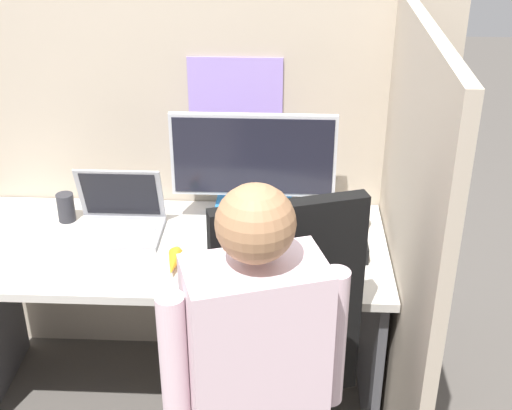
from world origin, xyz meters
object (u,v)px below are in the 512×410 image
Objects in this scene: carrot_toy at (174,263)px; paper_box at (253,215)px; stapler at (360,245)px; person at (248,391)px; pen_cup at (66,207)px; monitor at (253,159)px; office_chair at (270,403)px; laptop at (119,221)px; coffee_mug at (357,217)px.

paper_box is at bearing 53.15° from carrot_toy.
person is (-0.34, -0.76, 0.03)m from stapler.
person is 12.08× the size of pen_cup.
monitor reaches higher than stapler.
monitor is 3.58× the size of stapler.
laptop is at bearing 128.73° from office_chair.
carrot_toy is (0.23, -0.24, -0.02)m from laptop.
pen_cup is at bearing 178.87° from coffee_mug.
monitor is 0.43m from coffee_mug.
office_chair is (0.09, -0.80, -0.39)m from monitor.
office_chair reaches higher than paper_box.
monitor is 0.52× the size of office_chair.
laptop is at bearing -168.84° from monitor.
person is at bearing -87.88° from paper_box.
monitor is 3.94× the size of carrot_toy.
laptop is 1.01m from person.
coffee_mug is (0.86, 0.06, 0.01)m from laptop.
monitor is 0.89m from office_chair.
stapler is at bearing 64.15° from office_chair.
laptop reaches higher than coffee_mug.
office_chair is at bearing -115.85° from stapler.
monitor is (0.00, 0.00, 0.23)m from paper_box.
coffee_mug is 0.99× the size of pen_cup.
stapler is 1.52× the size of pen_cup.
laptop is 2.06× the size of carrot_toy.
paper_box is 0.22× the size of person.
monitor is 0.72m from pen_cup.
carrot_toy is at bearing 125.60° from office_chair.
person is at bearing -52.21° from pen_cup.
paper_box is 0.96m from person.
stapler is at bearing -27.44° from monitor.
coffee_mug reaches higher than paper_box.
carrot_toy is at bearing -126.61° from monitor.
carrot_toy is (-0.25, -0.33, -0.23)m from monitor.
monitor reaches higher than coffee_mug.
carrot_toy is at bearing -154.64° from coffee_mug.
pen_cup is (-0.73, 0.94, -0.00)m from person.
carrot_toy is at bearing -45.88° from laptop.
coffee_mug is at bearing 25.36° from carrot_toy.
carrot_toy is 0.11× the size of person.
monitor is at bearing 1.34° from pen_cup.
carrot_toy is 0.69m from coffee_mug.
stapler is 0.64m from carrot_toy.
person reaches higher than monitor.
monitor is 0.53m from laptop.
paper_box is 0.41m from carrot_toy.
laptop is (-0.48, -0.09, 0.01)m from paper_box.
monitor reaches higher than paper_box.
laptop is 1.88× the size of stapler.
paper_box is 0.48× the size of monitor.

